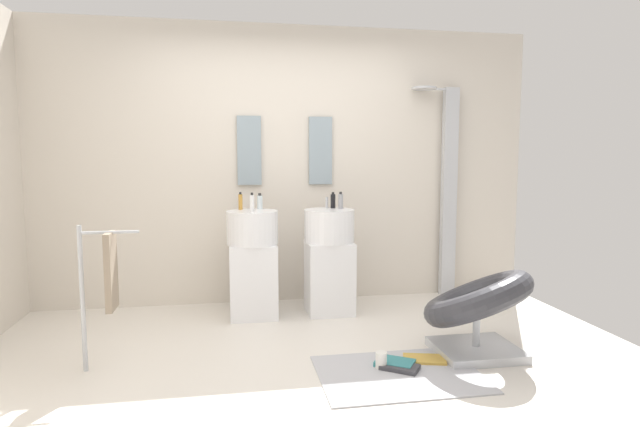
# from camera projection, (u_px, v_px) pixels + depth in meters

# --- Properties ---
(ground_plane) EXTENTS (4.80, 3.60, 0.04)m
(ground_plane) POSITION_uv_depth(u_px,v_px,m) (312.00, 366.00, 3.49)
(ground_plane) COLOR silver
(rear_partition) EXTENTS (4.80, 0.10, 2.60)m
(rear_partition) POSITION_uv_depth(u_px,v_px,m) (285.00, 165.00, 4.97)
(rear_partition) COLOR beige
(rear_partition) RESTS_ON ground_plane
(pedestal_sink_left) EXTENTS (0.44, 0.44, 1.02)m
(pedestal_sink_left) POSITION_uv_depth(u_px,v_px,m) (253.00, 262.00, 4.49)
(pedestal_sink_left) COLOR white
(pedestal_sink_left) RESTS_ON ground_plane
(pedestal_sink_right) EXTENTS (0.44, 0.44, 1.02)m
(pedestal_sink_right) POSITION_uv_depth(u_px,v_px,m) (329.00, 259.00, 4.60)
(pedestal_sink_right) COLOR white
(pedestal_sink_right) RESTS_ON ground_plane
(vanity_mirror_left) EXTENTS (0.22, 0.03, 0.64)m
(vanity_mirror_left) POSITION_uv_depth(u_px,v_px,m) (249.00, 151.00, 4.82)
(vanity_mirror_left) COLOR #8C9EA8
(vanity_mirror_right) EXTENTS (0.22, 0.03, 0.64)m
(vanity_mirror_right) POSITION_uv_depth(u_px,v_px,m) (320.00, 151.00, 4.94)
(vanity_mirror_right) COLOR #8C9EA8
(shower_column) EXTENTS (0.49, 0.24, 2.05)m
(shower_column) POSITION_uv_depth(u_px,v_px,m) (448.00, 187.00, 5.15)
(shower_column) COLOR #B7BABF
(shower_column) RESTS_ON ground_plane
(lounge_chair) EXTENTS (1.10, 1.10, 0.65)m
(lounge_chair) POSITION_uv_depth(u_px,v_px,m) (477.00, 305.00, 3.61)
(lounge_chair) COLOR #B7BABF
(lounge_chair) RESTS_ON ground_plane
(towel_rack) EXTENTS (0.37, 0.22, 0.95)m
(towel_rack) POSITION_uv_depth(u_px,v_px,m) (106.00, 274.00, 3.32)
(towel_rack) COLOR #B7BABF
(towel_rack) RESTS_ON ground_plane
(area_rug) EXTENTS (1.02, 0.76, 0.01)m
(area_rug) POSITION_uv_depth(u_px,v_px,m) (399.00, 374.00, 3.30)
(area_rug) COLOR #B2B2B7
(area_rug) RESTS_ON ground_plane
(magazine_charcoal) EXTENTS (0.28, 0.26, 0.03)m
(magazine_charcoal) POSITION_uv_depth(u_px,v_px,m) (400.00, 367.00, 3.36)
(magazine_charcoal) COLOR #38383D
(magazine_charcoal) RESTS_ON area_rug
(magazine_ochre) EXTENTS (0.31, 0.23, 0.02)m
(magazine_ochre) POSITION_uv_depth(u_px,v_px,m) (424.00, 359.00, 3.51)
(magazine_ochre) COLOR gold
(magazine_ochre) RESTS_ON area_rug
(magazine_teal) EXTENTS (0.30, 0.28, 0.03)m
(magazine_teal) POSITION_uv_depth(u_px,v_px,m) (395.00, 363.00, 3.43)
(magazine_teal) COLOR teal
(magazine_teal) RESTS_ON area_rug
(coffee_mug) EXTENTS (0.07, 0.07, 0.11)m
(coffee_mug) POSITION_uv_depth(u_px,v_px,m) (381.00, 360.00, 3.38)
(coffee_mug) COLOR white
(coffee_mug) RESTS_ON area_rug
(soap_bottle_amber) EXTENTS (0.04, 0.04, 0.15)m
(soap_bottle_amber) POSITION_uv_depth(u_px,v_px,m) (240.00, 202.00, 4.53)
(soap_bottle_amber) COLOR #C68C38
(soap_bottle_amber) RESTS_ON pedestal_sink_left
(soap_bottle_grey) EXTENTS (0.04, 0.04, 0.15)m
(soap_bottle_grey) POSITION_uv_depth(u_px,v_px,m) (341.00, 201.00, 4.60)
(soap_bottle_grey) COLOR #99999E
(soap_bottle_grey) RESTS_ON pedestal_sink_right
(soap_bottle_white) EXTENTS (0.04, 0.04, 0.16)m
(soap_bottle_white) POSITION_uv_depth(u_px,v_px,m) (252.00, 203.00, 4.31)
(soap_bottle_white) COLOR white
(soap_bottle_white) RESTS_ON pedestal_sink_left
(soap_bottle_black) EXTENTS (0.04, 0.04, 0.14)m
(soap_bottle_black) POSITION_uv_depth(u_px,v_px,m) (333.00, 201.00, 4.67)
(soap_bottle_black) COLOR black
(soap_bottle_black) RESTS_ON pedestal_sink_right
(soap_bottle_clear) EXTENTS (0.05, 0.05, 0.14)m
(soap_bottle_clear) POSITION_uv_depth(u_px,v_px,m) (260.00, 202.00, 4.58)
(soap_bottle_clear) COLOR silver
(soap_bottle_clear) RESTS_ON pedestal_sink_left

